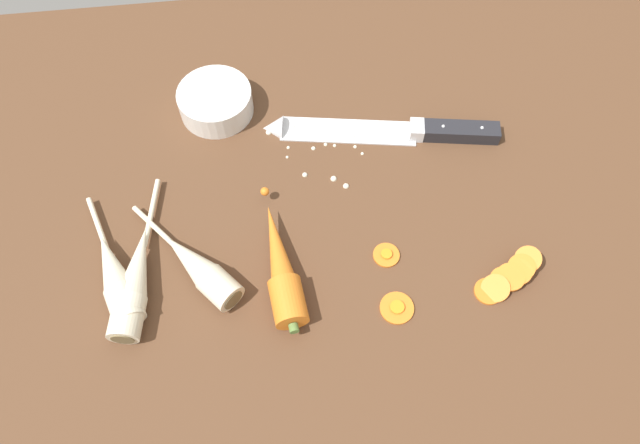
{
  "coord_description": "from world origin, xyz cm",
  "views": [
    {
      "loc": [
        -4.49,
        -39.9,
        70.33
      ],
      "look_at": [
        0.0,
        -2.0,
        1.5
      ],
      "focal_mm": 33.22,
      "sensor_mm": 36.0,
      "label": 1
    }
  ],
  "objects_px": {
    "carrot_slice_stack": "(509,277)",
    "carrot_slice_stray_mid": "(397,308)",
    "parsnip_front": "(135,281)",
    "chefs_knife": "(377,130)",
    "prep_bowl": "(215,101)",
    "parsnip_mid_right": "(199,268)",
    "carrot_slice_stray_near": "(386,255)",
    "whole_carrot": "(281,267)",
    "parsnip_mid_left": "(115,277)"
  },
  "relations": [
    {
      "from": "parsnip_front",
      "to": "carrot_slice_stray_mid",
      "type": "height_order",
      "value": "parsnip_front"
    },
    {
      "from": "chefs_knife",
      "to": "carrot_slice_stray_near",
      "type": "height_order",
      "value": "chefs_knife"
    },
    {
      "from": "parsnip_mid_right",
      "to": "carrot_slice_stray_near",
      "type": "xyz_separation_m",
      "value": [
        0.24,
        -0.0,
        -0.02
      ]
    },
    {
      "from": "chefs_knife",
      "to": "carrot_slice_stray_mid",
      "type": "distance_m",
      "value": 0.28
    },
    {
      "from": "parsnip_mid_right",
      "to": "carrot_slice_stray_mid",
      "type": "height_order",
      "value": "parsnip_mid_right"
    },
    {
      "from": "carrot_slice_stack",
      "to": "prep_bowl",
      "type": "distance_m",
      "value": 0.49
    },
    {
      "from": "parsnip_mid_left",
      "to": "prep_bowl",
      "type": "height_order",
      "value": "same"
    },
    {
      "from": "carrot_slice_stray_mid",
      "to": "prep_bowl",
      "type": "relative_size",
      "value": 0.39
    },
    {
      "from": "chefs_knife",
      "to": "carrot_slice_stack",
      "type": "xyz_separation_m",
      "value": [
        0.13,
        -0.25,
        0.0
      ]
    },
    {
      "from": "chefs_knife",
      "to": "prep_bowl",
      "type": "height_order",
      "value": "prep_bowl"
    },
    {
      "from": "carrot_slice_stack",
      "to": "carrot_slice_stray_near",
      "type": "bearing_deg",
      "value": 160.46
    },
    {
      "from": "parsnip_front",
      "to": "parsnip_mid_right",
      "type": "xyz_separation_m",
      "value": [
        0.08,
        0.01,
        0.0
      ]
    },
    {
      "from": "carrot_slice_stack",
      "to": "carrot_slice_stray_mid",
      "type": "distance_m",
      "value": 0.15
    },
    {
      "from": "parsnip_front",
      "to": "carrot_slice_stray_mid",
      "type": "distance_m",
      "value": 0.33
    },
    {
      "from": "whole_carrot",
      "to": "parsnip_mid_left",
      "type": "xyz_separation_m",
      "value": [
        -0.21,
        0.01,
        -0.0
      ]
    },
    {
      "from": "parsnip_mid_right",
      "to": "chefs_knife",
      "type": "bearing_deg",
      "value": 37.08
    },
    {
      "from": "prep_bowl",
      "to": "whole_carrot",
      "type": "bearing_deg",
      "value": -75.39
    },
    {
      "from": "chefs_knife",
      "to": "parsnip_front",
      "type": "distance_m",
      "value": 0.4
    },
    {
      "from": "carrot_slice_stray_mid",
      "to": "carrot_slice_stack",
      "type": "bearing_deg",
      "value": 8.29
    },
    {
      "from": "parsnip_mid_left",
      "to": "parsnip_mid_right",
      "type": "bearing_deg",
      "value": 0.35
    },
    {
      "from": "parsnip_mid_right",
      "to": "carrot_slice_stray_mid",
      "type": "distance_m",
      "value": 0.26
    },
    {
      "from": "prep_bowl",
      "to": "carrot_slice_stray_near",
      "type": "bearing_deg",
      "value": -51.99
    },
    {
      "from": "parsnip_front",
      "to": "prep_bowl",
      "type": "height_order",
      "value": "same"
    },
    {
      "from": "parsnip_front",
      "to": "carrot_slice_stray_near",
      "type": "xyz_separation_m",
      "value": [
        0.32,
        0.01,
        -0.02
      ]
    },
    {
      "from": "carrot_slice_stray_near",
      "to": "chefs_knife",
      "type": "bearing_deg",
      "value": 84.21
    },
    {
      "from": "carrot_slice_stray_mid",
      "to": "carrot_slice_stray_near",
      "type": "bearing_deg",
      "value": 90.39
    },
    {
      "from": "carrot_slice_stack",
      "to": "carrot_slice_stray_mid",
      "type": "height_order",
      "value": "carrot_slice_stack"
    },
    {
      "from": "parsnip_mid_right",
      "to": "prep_bowl",
      "type": "height_order",
      "value": "same"
    },
    {
      "from": "chefs_knife",
      "to": "parsnip_mid_left",
      "type": "distance_m",
      "value": 0.42
    },
    {
      "from": "carrot_slice_stray_near",
      "to": "carrot_slice_stray_mid",
      "type": "bearing_deg",
      "value": -89.61
    },
    {
      "from": "carrot_slice_stray_near",
      "to": "carrot_slice_stack",
      "type": "bearing_deg",
      "value": -19.54
    },
    {
      "from": "parsnip_mid_right",
      "to": "carrot_slice_stray_near",
      "type": "distance_m",
      "value": 0.24
    },
    {
      "from": "parsnip_mid_left",
      "to": "carrot_slice_stray_near",
      "type": "distance_m",
      "value": 0.35
    },
    {
      "from": "chefs_knife",
      "to": "carrot_slice_stray_near",
      "type": "xyz_separation_m",
      "value": [
        -0.02,
        -0.2,
        -0.0
      ]
    },
    {
      "from": "carrot_slice_stray_mid",
      "to": "prep_bowl",
      "type": "height_order",
      "value": "prep_bowl"
    },
    {
      "from": "parsnip_mid_left",
      "to": "carrot_slice_stack",
      "type": "distance_m",
      "value": 0.5
    },
    {
      "from": "whole_carrot",
      "to": "carrot_slice_stray_near",
      "type": "xyz_separation_m",
      "value": [
        0.14,
        0.01,
        -0.02
      ]
    },
    {
      "from": "whole_carrot",
      "to": "parsnip_mid_right",
      "type": "bearing_deg",
      "value": 173.3
    },
    {
      "from": "carrot_slice_stack",
      "to": "whole_carrot",
      "type": "bearing_deg",
      "value": 171.54
    },
    {
      "from": "carrot_slice_stray_mid",
      "to": "whole_carrot",
      "type": "bearing_deg",
      "value": 155.24
    },
    {
      "from": "prep_bowl",
      "to": "parsnip_front",
      "type": "bearing_deg",
      "value": -111.56
    },
    {
      "from": "parsnip_front",
      "to": "parsnip_mid_left",
      "type": "distance_m",
      "value": 0.03
    },
    {
      "from": "parsnip_front",
      "to": "carrot_slice_stray_mid",
      "type": "bearing_deg",
      "value": -11.77
    },
    {
      "from": "carrot_slice_stray_mid",
      "to": "prep_bowl",
      "type": "distance_m",
      "value": 0.41
    },
    {
      "from": "whole_carrot",
      "to": "parsnip_mid_left",
      "type": "bearing_deg",
      "value": 176.82
    },
    {
      "from": "parsnip_mid_left",
      "to": "prep_bowl",
      "type": "relative_size",
      "value": 1.77
    },
    {
      "from": "parsnip_mid_right",
      "to": "parsnip_front",
      "type": "bearing_deg",
      "value": -173.4
    },
    {
      "from": "carrot_slice_stack",
      "to": "carrot_slice_stray_mid",
      "type": "xyz_separation_m",
      "value": [
        -0.15,
        -0.02,
        -0.01
      ]
    },
    {
      "from": "parsnip_front",
      "to": "whole_carrot",
      "type": "bearing_deg",
      "value": -0.93
    },
    {
      "from": "chefs_knife",
      "to": "parsnip_mid_right",
      "type": "distance_m",
      "value": 0.33
    }
  ]
}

